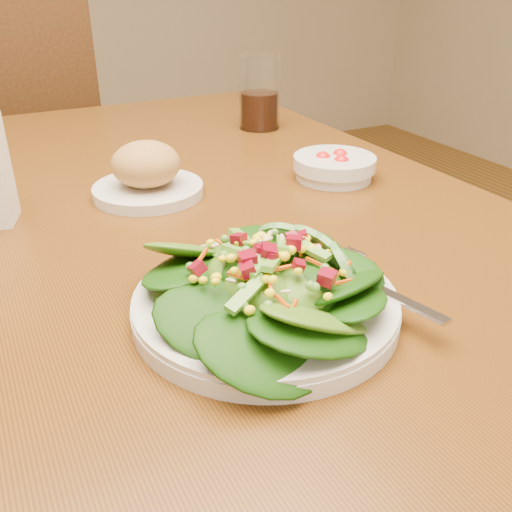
# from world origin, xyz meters

# --- Properties ---
(dining_table) EXTENTS (0.90, 1.40, 0.75)m
(dining_table) POSITION_xyz_m (0.00, 0.00, 0.65)
(dining_table) COLOR #61350C
(dining_table) RESTS_ON ground_plane
(chair_far) EXTENTS (0.48, 0.48, 1.00)m
(chair_far) POSITION_xyz_m (-0.11, 1.06, 0.53)
(chair_far) COLOR #442C15
(chair_far) RESTS_ON ground_plane
(salad_plate) EXTENTS (0.27, 0.26, 0.08)m
(salad_plate) POSITION_xyz_m (-0.01, -0.29, 0.78)
(salad_plate) COLOR silver
(salad_plate) RESTS_ON dining_table
(bread_plate) EXTENTS (0.16, 0.16, 0.08)m
(bread_plate) POSITION_xyz_m (-0.02, 0.07, 0.78)
(bread_plate) COLOR silver
(bread_plate) RESTS_ON dining_table
(tomato_bowl) EXTENTS (0.13, 0.13, 0.04)m
(tomato_bowl) POSITION_xyz_m (0.27, 0.01, 0.77)
(tomato_bowl) COLOR silver
(tomato_bowl) RESTS_ON dining_table
(drinking_glass) EXTENTS (0.08, 0.08, 0.15)m
(drinking_glass) POSITION_xyz_m (0.31, 0.34, 0.81)
(drinking_glass) COLOR silver
(drinking_glass) RESTS_ON dining_table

